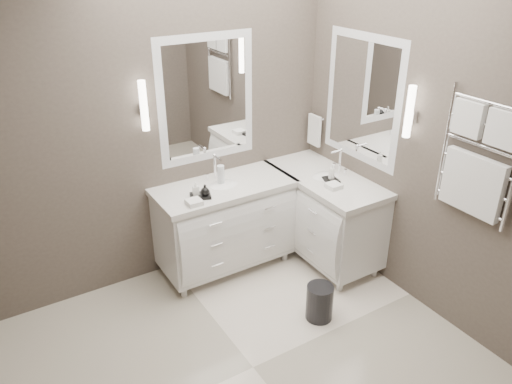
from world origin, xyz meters
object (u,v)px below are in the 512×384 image
vanity_back (225,221)px  vanity_right (323,211)px  waste_bin (320,302)px  towel_ladder (477,164)px

vanity_back → vanity_right: size_ratio=1.00×
vanity_back → waste_bin: (0.29, -1.04, -0.33)m
vanity_right → towel_ladder: 1.60m
vanity_back → vanity_right: (0.88, -0.33, 0.00)m
vanity_back → towel_ladder: 2.16m
vanity_right → waste_bin: size_ratio=4.07×
vanity_right → vanity_back: bearing=159.6°
towel_ladder → waste_bin: bearing=144.4°
vanity_right → waste_bin: bearing=-129.2°
vanity_right → towel_ladder: (0.23, -1.30, 0.91)m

